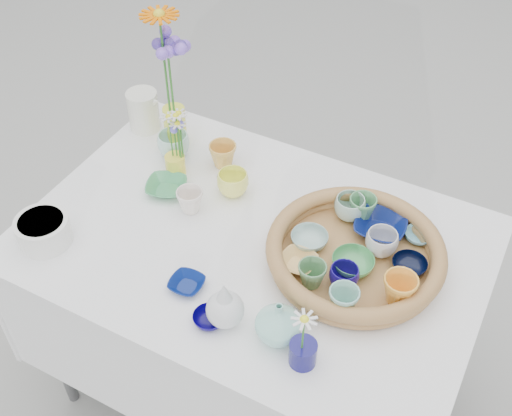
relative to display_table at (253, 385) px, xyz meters
The scene contains 34 objects.
ground 0.00m from the display_table, ahead, with size 80.00×80.00×0.00m, color #A0A09C.
display_table is the anchor object (origin of this frame).
wicker_tray 0.85m from the display_table, 10.12° to the left, with size 0.47×0.47×0.08m, color #A16332, non-canonical shape.
tray_ceramic_0 0.87m from the display_table, 30.44° to the left, with size 0.14×0.14×0.03m, color navy.
tray_ceramic_1 0.90m from the display_table, 11.11° to the left, with size 0.09×0.09×0.03m, color black.
tray_ceramic_2 0.93m from the display_table, ahead, with size 0.09×0.09×0.08m, color #F6A83B.
tray_ceramic_3 0.85m from the display_table, ahead, with size 0.11×0.11×0.03m, color #459B53.
tray_ceramic_4 0.85m from the display_table, 20.82° to the right, with size 0.07×0.07×0.07m, color #558857.
tray_ceramic_5 0.81m from the display_table, 16.58° to the left, with size 0.10×0.10×0.03m, color #93B6AE.
tray_ceramic_6 0.86m from the display_table, 43.00° to the left, with size 0.09×0.09×0.07m, color #A4C7B7.
tray_ceramic_7 0.89m from the display_table, 17.79° to the left, with size 0.09×0.09×0.07m, color silver.
tray_ceramic_8 0.91m from the display_table, 26.15° to the left, with size 0.08×0.08×0.02m, color #75C4E0.
tray_ceramic_9 0.86m from the display_table, ahead, with size 0.08×0.08×0.06m, color navy.
tray_ceramic_10 0.81m from the display_table, 14.50° to the right, with size 0.10×0.10×0.02m, color #E7B867.
tray_ceramic_11 0.89m from the display_table, 20.81° to the right, with size 0.08×0.08×0.07m, color #89C5B5.
tray_ceramic_12 0.88m from the display_table, 40.87° to the left, with size 0.08×0.08×0.07m, color #569960.
loose_ceramic_0 0.87m from the display_table, 134.14° to the left, with size 0.09×0.09×0.08m, color gold.
loose_ceramic_1 0.83m from the display_table, 134.95° to the left, with size 0.09×0.09×0.07m, color #F4F75F.
loose_ceramic_2 0.85m from the display_table, 170.00° to the left, with size 0.12×0.12×0.03m, color #40975D.
loose_ceramic_3 0.83m from the display_table, behind, with size 0.08×0.08×0.07m, color white.
loose_ceramic_4 0.81m from the display_table, 107.39° to the right, with size 0.09×0.09×0.02m, color navy.
loose_ceramic_5 0.92m from the display_table, 151.90° to the left, with size 0.10×0.10×0.08m, color #ABDCCF.
loose_ceramic_6 0.83m from the display_table, 82.86° to the right, with size 0.08×0.08×0.03m, color #070053.
fluted_bowl 0.99m from the display_table, 151.81° to the right, with size 0.15×0.15×0.08m, color white, non-canonical shape.
bud_vase_paleblue 0.88m from the display_table, 75.33° to the right, with size 0.09×0.09×0.14m, color silver, non-canonical shape.
bud_vase_seafoam 0.89m from the display_table, 50.99° to the right, with size 0.11×0.11×0.12m, color #94DBCA.
bud_vase_cobalt 0.90m from the display_table, 45.25° to the right, with size 0.07×0.07×0.07m, color navy.
single_daisy 0.97m from the display_table, 46.09° to the right, with size 0.07×0.07×0.13m, color white, non-canonical shape.
tall_vase_yellow 0.97m from the display_table, 147.59° to the left, with size 0.07×0.07×0.13m, color #EAEF3C.
gerbera 1.17m from the display_table, 149.11° to the left, with size 0.13×0.13×0.34m, color #EC6A00, non-canonical shape.
hydrangea 1.12m from the display_table, 147.99° to the left, with size 0.09×0.09×0.32m, color #49359B, non-canonical shape.
white_pitcher 1.04m from the display_table, 152.84° to the left, with size 0.14×0.10×0.14m, color silver, non-canonical shape.
daisy_cup 0.88m from the display_table, 157.92° to the left, with size 0.06×0.06×0.07m, color yellow.
daisy_posy 0.98m from the display_table, 156.89° to the left, with size 0.08×0.08×0.16m, color silver, non-canonical shape.
Camera 1 is at (0.58, -1.07, 2.06)m, focal length 45.00 mm.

